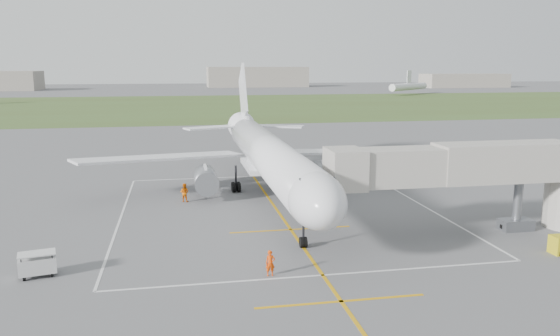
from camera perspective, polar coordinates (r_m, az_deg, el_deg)
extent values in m
plane|color=#5B5B5E|center=(54.29, -1.05, -3.39)|extent=(700.00, 700.00, 0.00)
cube|color=#415324|center=(182.59, -7.99, 6.48)|extent=(700.00, 120.00, 0.02)
cube|color=#D1930C|center=(49.53, -0.07, -4.76)|extent=(0.25, 60.00, 0.01)
cube|color=#D1930C|center=(32.12, 6.41, -13.67)|extent=(10.00, 0.25, 0.01)
cube|color=#D1930C|center=(44.82, 1.13, -6.44)|extent=(10.00, 0.25, 0.01)
cube|color=silver|center=(65.85, -2.81, -0.87)|extent=(28.00, 0.20, 0.01)
cube|color=silver|center=(35.65, 4.49, -11.09)|extent=(28.00, 0.20, 0.01)
cube|color=silver|center=(49.96, -16.34, -5.07)|extent=(0.20, 32.00, 0.01)
cube|color=silver|center=(54.69, 14.33, -3.61)|extent=(0.20, 32.00, 0.01)
cylinder|color=silver|center=(53.37, -1.06, 1.30)|extent=(3.80, 36.00, 3.80)
ellipsoid|color=silver|center=(36.11, 3.76, -3.30)|extent=(3.80, 7.22, 3.80)
cube|color=black|center=(35.02, 4.15, -1.99)|extent=(2.40, 1.60, 0.99)
cone|color=silver|center=(73.41, -3.76, 4.19)|extent=(3.80, 6.00, 3.80)
cube|color=silver|center=(61.79, 7.64, 1.71)|extent=(17.93, 11.24, 1.23)
cube|color=silver|center=(58.71, -12.22, 1.09)|extent=(17.93, 11.24, 1.23)
cube|color=silver|center=(56.55, -1.57, 0.24)|extent=(4.20, 8.00, 0.50)
cube|color=silver|center=(73.74, -3.87, 7.57)|extent=(0.30, 7.89, 8.65)
cube|color=silver|center=(71.79, -3.63, 5.08)|extent=(0.35, 5.00, 1.20)
cube|color=silver|center=(73.72, -0.49, 4.39)|extent=(7.85, 5.03, 0.20)
cube|color=silver|center=(72.71, -7.03, 4.22)|extent=(7.85, 5.03, 0.20)
cylinder|color=slate|center=(57.57, 4.62, -0.66)|extent=(2.30, 4.20, 2.30)
cube|color=silver|center=(57.13, 4.71, 0.06)|extent=(0.25, 2.40, 1.20)
cylinder|color=slate|center=(55.63, -7.80, -1.13)|extent=(2.30, 4.20, 2.30)
cube|color=silver|center=(55.18, -7.80, -0.38)|extent=(0.25, 2.40, 1.20)
cylinder|color=black|center=(40.24, 2.46, -6.54)|extent=(0.18, 0.18, 2.60)
cylinder|color=black|center=(40.49, 2.29, -7.77)|extent=(0.28, 0.80, 0.80)
cylinder|color=black|center=(40.54, 2.60, -7.74)|extent=(0.28, 0.80, 0.80)
cylinder|color=black|center=(58.81, 1.00, -0.88)|extent=(0.22, 0.22, 2.80)
cylinder|color=black|center=(58.61, 0.79, -1.84)|extent=(0.32, 0.96, 0.96)
cylinder|color=black|center=(58.73, 1.33, -1.82)|extent=(0.32, 0.96, 0.96)
cylinder|color=black|center=(59.28, 0.66, -1.70)|extent=(0.32, 0.96, 0.96)
cylinder|color=black|center=(59.40, 1.19, -1.68)|extent=(0.32, 0.96, 0.96)
cylinder|color=black|center=(57.93, -4.63, -1.10)|extent=(0.22, 0.22, 2.80)
cylinder|color=black|center=(57.76, -4.86, -2.07)|extent=(0.32, 0.96, 0.96)
cylinder|color=black|center=(57.82, -4.30, -2.05)|extent=(0.32, 0.96, 0.96)
cylinder|color=black|center=(58.44, -4.93, -1.92)|extent=(0.32, 0.96, 0.96)
cylinder|color=black|center=(58.50, -4.38, -1.90)|extent=(0.32, 0.96, 0.96)
cube|color=gray|center=(42.52, 12.41, 0.13)|extent=(11.09, 2.90, 2.80)
cube|color=gray|center=(46.59, 22.32, 0.61)|extent=(11.09, 3.10, 3.00)
cube|color=gray|center=(41.02, 6.81, -0.08)|extent=(2.60, 3.40, 3.00)
cylinder|color=slate|center=(48.15, 23.56, -3.56)|extent=(0.70, 0.70, 4.20)
cube|color=slate|center=(48.56, 23.42, -5.45)|extent=(2.60, 1.40, 0.90)
cylinder|color=black|center=(48.04, 22.41, -5.67)|extent=(0.70, 0.30, 0.70)
cylinder|color=black|center=(49.15, 24.38, -5.46)|extent=(0.70, 0.30, 0.70)
cylinder|color=black|center=(43.50, 27.20, -7.96)|extent=(0.18, 0.38, 0.38)
cube|color=silver|center=(38.34, -24.01, -9.23)|extent=(2.47, 1.79, 0.98)
cube|color=silver|center=(38.10, -24.10, -8.16)|extent=(2.47, 1.79, 0.07)
cylinder|color=black|center=(37.82, -25.40, -9.33)|extent=(0.07, 0.07, 1.16)
cylinder|color=black|center=(37.76, -22.67, -9.15)|extent=(0.07, 0.07, 1.16)
cylinder|color=black|center=(38.83, -25.35, -8.82)|extent=(0.07, 0.07, 1.16)
cylinder|color=black|center=(38.78, -22.69, -8.63)|extent=(0.07, 0.07, 1.16)
cylinder|color=black|center=(38.11, -25.17, -10.38)|extent=(0.23, 0.38, 0.36)
cylinder|color=black|center=(38.06, -22.72, -10.21)|extent=(0.23, 0.38, 0.36)
cylinder|color=black|center=(39.03, -25.13, -9.88)|extent=(0.23, 0.38, 0.36)
cylinder|color=black|center=(38.98, -22.74, -9.72)|extent=(0.23, 0.38, 0.36)
imported|color=#E23F07|center=(35.19, -1.02, -9.91)|extent=(0.62, 0.42, 1.67)
imported|color=#D75D06|center=(54.33, -9.95, -2.54)|extent=(1.11, 1.01, 1.85)
cube|color=gray|center=(335.55, -2.40, 9.49)|extent=(60.00, 20.00, 12.00)
cube|color=gray|center=(346.03, 18.69, 8.65)|extent=(50.00, 18.00, 8.00)
cylinder|color=silver|center=(256.01, 13.30, 8.27)|extent=(26.42, 23.21, 3.20)
cube|color=silver|center=(255.88, 13.34, 9.28)|extent=(3.24, 2.82, 5.50)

